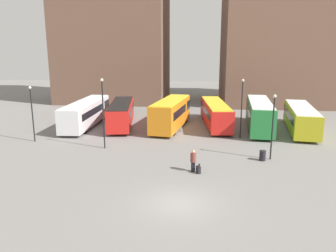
% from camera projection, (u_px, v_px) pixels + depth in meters
% --- Properties ---
extents(ground_plane, '(160.00, 160.00, 0.00)m').
position_uv_depth(ground_plane, '(179.00, 204.00, 19.44)').
color(ground_plane, slate).
extents(building_block_right, '(26.99, 17.17, 29.37)m').
position_uv_depth(building_block_right, '(306.00, 15.00, 54.40)').
color(building_block_right, brown).
rests_on(building_block_right, ground_plane).
extents(bus_0, '(2.62, 12.16, 2.98)m').
position_uv_depth(bus_0, '(86.00, 112.00, 39.42)').
color(bus_0, silver).
rests_on(bus_0, ground_plane).
extents(bus_1, '(4.17, 11.39, 2.81)m').
position_uv_depth(bus_1, '(121.00, 113.00, 39.48)').
color(bus_1, red).
rests_on(bus_1, ground_plane).
extents(bus_2, '(4.08, 10.46, 3.34)m').
position_uv_depth(bus_2, '(171.00, 113.00, 38.11)').
color(bus_2, orange).
rests_on(bus_2, ground_plane).
extents(bus_3, '(3.50, 11.87, 2.81)m').
position_uv_depth(bus_3, '(215.00, 113.00, 39.46)').
color(bus_3, red).
rests_on(bus_3, ground_plane).
extents(bus_4, '(3.56, 11.59, 3.29)m').
position_uv_depth(bus_4, '(259.00, 114.00, 37.53)').
color(bus_4, '#237A38').
rests_on(bus_4, ground_plane).
extents(bus_5, '(4.28, 11.68, 2.78)m').
position_uv_depth(bus_5, '(301.00, 118.00, 36.81)').
color(bus_5, gold).
rests_on(bus_5, ground_plane).
extents(traveler, '(0.56, 0.56, 1.68)m').
position_uv_depth(traveler, '(193.00, 159.00, 24.39)').
color(traveler, black).
rests_on(traveler, ground_plane).
extents(suitcase, '(0.37, 0.46, 0.79)m').
position_uv_depth(suitcase, '(198.00, 170.00, 24.20)').
color(suitcase, black).
rests_on(suitcase, ground_plane).
extents(lamp_post_0, '(0.28, 0.28, 5.45)m').
position_uv_depth(lamp_post_0, '(273.00, 122.00, 26.68)').
color(lamp_post_0, black).
rests_on(lamp_post_0, ground_plane).
extents(lamp_post_1, '(0.28, 0.28, 6.11)m').
position_uv_depth(lamp_post_1, '(242.00, 104.00, 33.23)').
color(lamp_post_1, black).
rests_on(lamp_post_1, ground_plane).
extents(lamp_post_2, '(0.28, 0.28, 5.53)m').
position_uv_depth(lamp_post_2, '(32.00, 109.00, 32.07)').
color(lamp_post_2, black).
rests_on(lamp_post_2, ground_plane).
extents(lamp_post_3, '(0.28, 0.28, 6.47)m').
position_uv_depth(lamp_post_3, '(103.00, 109.00, 29.65)').
color(lamp_post_3, black).
rests_on(lamp_post_3, ground_plane).
extents(trash_bin, '(0.52, 0.52, 0.85)m').
position_uv_depth(trash_bin, '(263.00, 156.00, 26.98)').
color(trash_bin, black).
rests_on(trash_bin, ground_plane).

